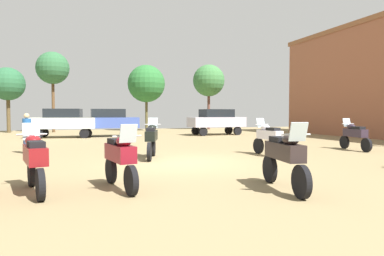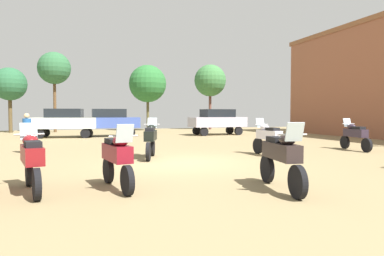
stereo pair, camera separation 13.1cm
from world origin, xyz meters
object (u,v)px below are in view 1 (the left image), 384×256
at_px(tree_1, 53,68).
at_px(tree_6, 146,84).
at_px(motorcycle_4, 120,157).
at_px(motorcycle_5, 355,135).
at_px(car_2, 217,120).
at_px(person_1, 27,130).
at_px(car_1, 63,121).
at_px(tree_2, 8,84).
at_px(motorcycle_11, 285,156).
at_px(tree_3, 209,81).
at_px(motorcycle_8, 35,159).
at_px(car_3, 108,120).
at_px(motorcycle_1, 152,139).
at_px(motorcycle_9, 269,137).

height_order(tree_1, tree_6, tree_1).
relative_size(motorcycle_4, motorcycle_5, 0.97).
relative_size(car_2, person_1, 2.61).
height_order(car_1, tree_2, tree_2).
bearing_deg(motorcycle_11, tree_3, -98.49).
xyz_separation_m(tree_2, tree_3, (18.75, 0.35, 0.89)).
distance_m(motorcycle_8, person_1, 7.89).
distance_m(car_1, car_3, 3.03).
height_order(car_2, tree_6, tree_6).
xyz_separation_m(tree_1, tree_3, (15.10, 0.70, -0.57)).
xyz_separation_m(motorcycle_1, car_3, (-0.51, 12.95, 0.43)).
height_order(car_2, car_3, same).
relative_size(person_1, tree_6, 0.27).
bearing_deg(car_3, motorcycle_5, -142.85).
relative_size(person_1, tree_3, 0.25).
relative_size(motorcycle_5, tree_2, 0.38).
bearing_deg(car_2, motorcycle_1, 143.88).
xyz_separation_m(car_2, person_1, (-12.28, -8.99, -0.18)).
bearing_deg(tree_2, motorcycle_11, -69.64).
relative_size(motorcycle_4, tree_6, 0.33).
xyz_separation_m(motorcycle_4, tree_3, (12.20, 25.93, 4.37)).
bearing_deg(tree_2, motorcycle_5, -49.66).
bearing_deg(tree_3, person_1, -130.14).
relative_size(car_2, tree_6, 0.70).
distance_m(car_1, tree_6, 11.06).
bearing_deg(motorcycle_1, motorcycle_8, -109.21).
bearing_deg(tree_3, tree_6, -174.09).
height_order(tree_3, tree_6, tree_3).
distance_m(person_1, tree_6, 19.45).
xyz_separation_m(car_1, tree_2, (-4.75, 7.98, 3.02)).
relative_size(motorcycle_1, car_2, 0.48).
xyz_separation_m(car_3, tree_1, (-4.12, 7.36, 4.49)).
bearing_deg(car_3, car_2, -95.84).
height_order(motorcycle_8, tree_2, tree_2).
xyz_separation_m(motorcycle_11, person_1, (-6.29, 9.27, 0.24)).
height_order(motorcycle_9, car_1, car_1).
relative_size(car_3, tree_1, 0.60).
height_order(motorcycle_4, car_2, car_2).
xyz_separation_m(tree_3, tree_6, (-6.73, -0.70, -0.55)).
bearing_deg(tree_3, motorcycle_8, -118.50).
height_order(motorcycle_9, motorcycle_11, motorcycle_11).
xyz_separation_m(motorcycle_5, car_2, (-1.73, 12.24, 0.46)).
height_order(motorcycle_9, tree_3, tree_3).
bearing_deg(motorcycle_9, motorcycle_4, -149.44).
height_order(motorcycle_5, person_1, person_1).
relative_size(car_1, tree_3, 0.67).
bearing_deg(tree_3, car_3, -143.71).
distance_m(motorcycle_5, person_1, 14.38).
height_order(motorcycle_11, car_3, car_3).
relative_size(motorcycle_11, car_2, 0.52).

